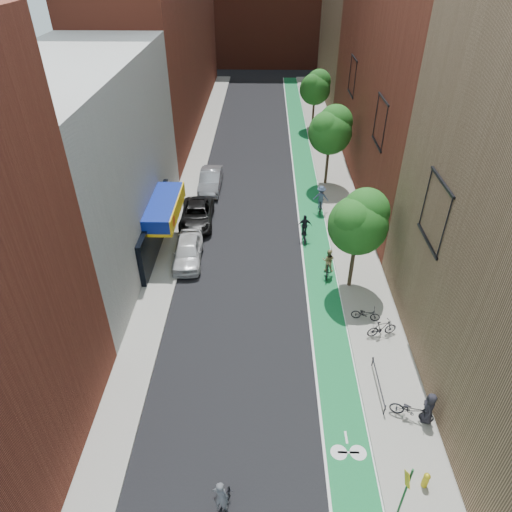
# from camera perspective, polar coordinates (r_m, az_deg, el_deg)

# --- Properties ---
(ground) EXTENTS (160.00, 160.00, 0.00)m
(ground) POSITION_cam_1_polar(r_m,az_deg,el_deg) (21.19, -0.39, -20.88)
(ground) COLOR black
(ground) RESTS_ON ground
(bike_lane) EXTENTS (2.00, 68.00, 0.01)m
(bike_lane) POSITION_cam_1_polar(r_m,az_deg,el_deg) (41.87, 6.13, 10.14)
(bike_lane) COLOR #12682B
(bike_lane) RESTS_ON ground
(sidewalk_left) EXTENTS (2.00, 68.00, 0.15)m
(sidewalk_left) POSITION_cam_1_polar(r_m,az_deg,el_deg) (42.17, -7.75, 10.31)
(sidewalk_left) COLOR gray
(sidewalk_left) RESTS_ON ground
(sidewalk_right) EXTENTS (3.00, 68.00, 0.15)m
(sidewalk_right) POSITION_cam_1_polar(r_m,az_deg,el_deg) (42.14, 9.58, 10.11)
(sidewalk_right) COLOR gray
(sidewalk_right) RESTS_ON ground
(building_left_white) EXTENTS (8.00, 20.00, 12.00)m
(building_left_white) POSITION_cam_1_polar(r_m,az_deg,el_deg) (30.52, -21.18, 10.47)
(building_left_white) COLOR silver
(building_left_white) RESTS_ON ground
(building_left_far_red) EXTENTS (8.00, 36.00, 22.00)m
(building_left_far_red) POSITION_cam_1_polar(r_m,az_deg,el_deg) (55.42, -12.07, 27.69)
(building_left_far_red) COLOR maroon
(building_left_far_red) RESTS_ON ground
(building_right_mid_red) EXTENTS (8.00, 28.00, 22.00)m
(building_right_mid_red) POSITION_cam_1_polar(r_m,az_deg,el_deg) (40.12, 19.76, 23.91)
(building_right_mid_red) COLOR maroon
(building_right_mid_red) RESTS_ON ground
(building_right_far_tan) EXTENTS (8.00, 20.00, 18.00)m
(building_right_far_tan) POSITION_cam_1_polar(r_m,az_deg,el_deg) (63.50, 13.14, 26.61)
(building_right_far_tan) COLOR #8C6B4C
(building_right_far_tan) RESTS_ON ground
(tree_near) EXTENTS (3.40, 3.36, 6.42)m
(tree_near) POSITION_cam_1_polar(r_m,az_deg,el_deg) (25.93, 12.77, 4.32)
(tree_near) COLOR #332619
(tree_near) RESTS_ON ground
(tree_mid) EXTENTS (3.55, 3.53, 6.74)m
(tree_mid) POSITION_cam_1_polar(r_m,az_deg,el_deg) (38.40, 9.34, 15.41)
(tree_mid) COLOR #332619
(tree_mid) RESTS_ON ground
(tree_far) EXTENTS (3.30, 3.25, 6.21)m
(tree_far) POSITION_cam_1_polar(r_m,az_deg,el_deg) (51.81, 7.45, 20.26)
(tree_far) COLOR #332619
(tree_far) RESTS_ON ground
(sign_pole) EXTENTS (0.13, 0.71, 3.00)m
(sign_pole) POSITION_cam_1_polar(r_m,az_deg,el_deg) (18.50, 18.14, -26.07)
(sign_pole) COLOR #194C26
(sign_pole) RESTS_ON sidewalk_right
(parked_car_white) EXTENTS (2.06, 4.61, 1.54)m
(parked_car_white) POSITION_cam_1_polar(r_m,az_deg,el_deg) (30.00, -8.52, 0.64)
(parked_car_white) COLOR silver
(parked_car_white) RESTS_ON ground
(parked_car_black) EXTENTS (2.58, 5.19, 1.41)m
(parked_car_black) POSITION_cam_1_polar(r_m,az_deg,el_deg) (34.03, -7.42, 5.12)
(parked_car_black) COLOR black
(parked_car_black) RESTS_ON ground
(parked_car_silver) EXTENTS (1.73, 4.81, 1.58)m
(parked_car_silver) POSITION_cam_1_polar(r_m,az_deg,el_deg) (38.91, -5.70, 9.42)
(parked_car_silver) COLOR #919399
(parked_car_silver) RESTS_ON ground
(cyclist_lead) EXTENTS (1.07, 1.95, 2.02)m
(cyclist_lead) POSITION_cam_1_polar(r_m,az_deg,el_deg) (18.87, -4.37, -28.67)
(cyclist_lead) COLOR black
(cyclist_lead) RESTS_ON ground
(cyclist_lane_near) EXTENTS (0.86, 1.79, 1.90)m
(cyclist_lane_near) POSITION_cam_1_polar(r_m,az_deg,el_deg) (28.70, 8.97, -1.15)
(cyclist_lane_near) COLOR black
(cyclist_lane_near) RESTS_ON ground
(cyclist_lane_mid) EXTENTS (0.95, 1.80, 1.96)m
(cyclist_lane_mid) POSITION_cam_1_polar(r_m,az_deg,el_deg) (31.96, 6.08, 3.10)
(cyclist_lane_mid) COLOR black
(cyclist_lane_mid) RESTS_ON ground
(cyclist_lane_far) EXTENTS (1.28, 1.71, 2.17)m
(cyclist_lane_far) POSITION_cam_1_polar(r_m,az_deg,el_deg) (35.46, 8.10, 6.90)
(cyclist_lane_far) COLOR black
(cyclist_lane_far) RESTS_ON ground
(parked_bike_near) EXTENTS (2.00, 1.27, 0.99)m
(parked_bike_near) POSITION_cam_1_polar(r_m,az_deg,el_deg) (22.04, 18.91, -17.75)
(parked_bike_near) COLOR black
(parked_bike_near) RESTS_ON sidewalk_right
(parked_bike_mid) EXTENTS (1.72, 0.86, 0.99)m
(parked_bike_mid) POSITION_cam_1_polar(r_m,az_deg,el_deg) (25.20, 15.47, -8.68)
(parked_bike_mid) COLOR black
(parked_bike_mid) RESTS_ON sidewalk_right
(parked_bike_far) EXTENTS (1.65, 0.86, 0.82)m
(parked_bike_far) POSITION_cam_1_polar(r_m,az_deg,el_deg) (25.95, 13.56, -7.03)
(parked_bike_far) COLOR black
(parked_bike_far) RESTS_ON sidewalk_right
(pedestrian) EXTENTS (0.67, 0.89, 1.64)m
(pedestrian) POSITION_cam_1_polar(r_m,az_deg,el_deg) (21.93, 20.80, -17.32)
(pedestrian) COLOR black
(pedestrian) RESTS_ON sidewalk_right
(fire_hydrant) EXTENTS (0.26, 0.26, 0.76)m
(fire_hydrant) POSITION_cam_1_polar(r_m,az_deg,el_deg) (20.46, 20.47, -24.71)
(fire_hydrant) COLOR gold
(fire_hydrant) RESTS_ON sidewalk_right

